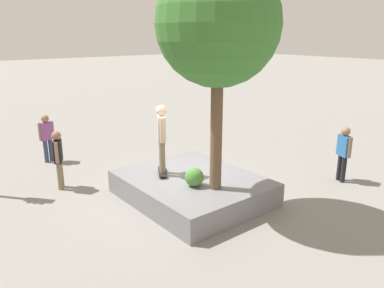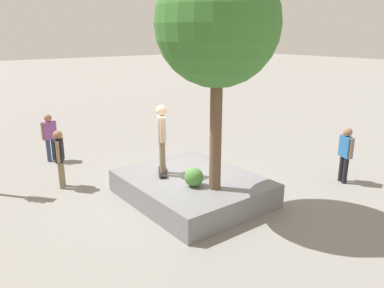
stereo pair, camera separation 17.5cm
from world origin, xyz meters
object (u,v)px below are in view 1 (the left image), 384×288
(plaza_tree, at_px, (218,25))
(passerby_with_bag, at_px, (47,135))
(planter_ledge, at_px, (192,188))
(bystander_watching, at_px, (58,156))
(skateboarder, at_px, (162,134))
(pedestrian_crossing, at_px, (344,150))
(skateboard, at_px, (162,172))

(plaza_tree, bearing_deg, passerby_with_bag, 16.99)
(plaza_tree, bearing_deg, planter_ledge, -0.48)
(bystander_watching, bearing_deg, skateboarder, -137.89)
(planter_ledge, height_order, pedestrian_crossing, pedestrian_crossing)
(passerby_with_bag, height_order, bystander_watching, bystander_watching)
(planter_ledge, relative_size, plaza_tree, 0.71)
(planter_ledge, relative_size, skateboarder, 2.04)
(pedestrian_crossing, height_order, bystander_watching, bystander_watching)
(passerby_with_bag, bearing_deg, skateboard, -162.79)
(plaza_tree, bearing_deg, skateboard, 16.32)
(skateboard, xyz_separation_m, pedestrian_crossing, (-2.44, -4.70, 0.29))
(planter_ledge, distance_m, pedestrian_crossing, 4.63)
(plaza_tree, bearing_deg, skateboarder, 16.32)
(skateboard, relative_size, bystander_watching, 0.48)
(planter_ledge, height_order, plaza_tree, plaza_tree)
(pedestrian_crossing, distance_m, bystander_watching, 8.13)
(bystander_watching, bearing_deg, skateboard, -137.89)
(skateboard, xyz_separation_m, skateboarder, (0.00, -0.00, 1.05))
(planter_ledge, bearing_deg, plaza_tree, 179.52)
(pedestrian_crossing, xyz_separation_m, bystander_watching, (4.63, 6.68, 0.01))
(pedestrian_crossing, bearing_deg, bystander_watching, 55.25)
(plaza_tree, height_order, skateboard, plaza_tree)
(plaza_tree, relative_size, pedestrian_crossing, 3.14)
(plaza_tree, xyz_separation_m, skateboarder, (1.59, 0.46, -2.67))
(passerby_with_bag, distance_m, bystander_watching, 2.58)
(skateboard, height_order, passerby_with_bag, passerby_with_bag)
(bystander_watching, bearing_deg, pedestrian_crossing, -124.75)
(passerby_with_bag, bearing_deg, plaza_tree, -163.01)
(planter_ledge, distance_m, skateboarder, 1.63)
(passerby_with_bag, relative_size, bystander_watching, 0.98)
(plaza_tree, height_order, skateboarder, plaza_tree)
(plaza_tree, height_order, bystander_watching, plaza_tree)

